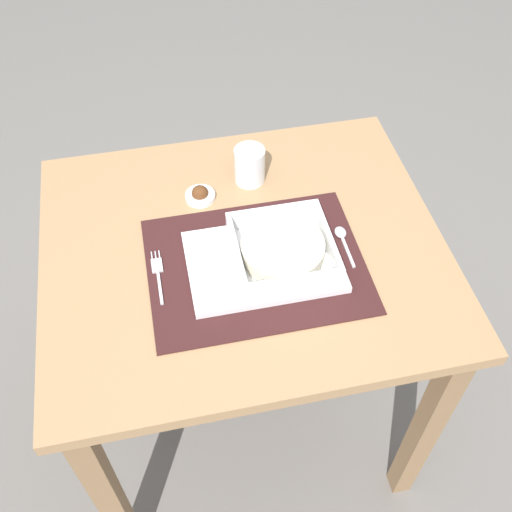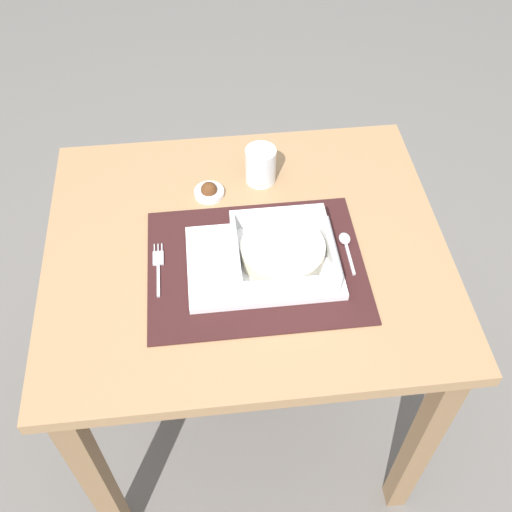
{
  "view_description": "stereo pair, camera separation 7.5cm",
  "coord_description": "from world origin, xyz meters",
  "px_view_note": "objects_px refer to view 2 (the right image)",
  "views": [
    {
      "loc": [
        -0.14,
        -0.81,
        1.7
      ],
      "look_at": [
        0.01,
        -0.06,
        0.78
      ],
      "focal_mm": 42.24,
      "sensor_mm": 36.0,
      "label": 1
    },
    {
      "loc": [
        -0.07,
        -0.83,
        1.7
      ],
      "look_at": [
        0.01,
        -0.06,
        0.78
      ],
      "focal_mm": 42.24,
      "sensor_mm": 36.0,
      "label": 2
    }
  ],
  "objects_px": {
    "butter_knife": "(334,259)",
    "bread_knife": "(321,258)",
    "dining_table": "(247,280)",
    "spoon": "(346,243)",
    "drinking_glass": "(261,167)",
    "fork": "(158,265)",
    "porridge_bowl": "(283,253)",
    "condiment_saucer": "(209,191)"
  },
  "relations": [
    {
      "from": "fork",
      "to": "porridge_bowl",
      "type": "bearing_deg",
      "value": -5.93
    },
    {
      "from": "butter_knife",
      "to": "spoon",
      "type": "bearing_deg",
      "value": 49.78
    },
    {
      "from": "dining_table",
      "to": "spoon",
      "type": "height_order",
      "value": "spoon"
    },
    {
      "from": "butter_knife",
      "to": "bread_knife",
      "type": "distance_m",
      "value": 0.03
    },
    {
      "from": "dining_table",
      "to": "condiment_saucer",
      "type": "xyz_separation_m",
      "value": [
        -0.07,
        0.16,
        0.13
      ]
    },
    {
      "from": "spoon",
      "to": "condiment_saucer",
      "type": "distance_m",
      "value": 0.33
    },
    {
      "from": "dining_table",
      "to": "spoon",
      "type": "bearing_deg",
      "value": -6.73
    },
    {
      "from": "porridge_bowl",
      "to": "drinking_glass",
      "type": "xyz_separation_m",
      "value": [
        -0.01,
        0.26,
        -0.0
      ]
    },
    {
      "from": "spoon",
      "to": "bread_knife",
      "type": "xyz_separation_m",
      "value": [
        -0.06,
        -0.03,
        -0.0
      ]
    },
    {
      "from": "spoon",
      "to": "drinking_glass",
      "type": "height_order",
      "value": "drinking_glass"
    },
    {
      "from": "butter_knife",
      "to": "bread_knife",
      "type": "xyz_separation_m",
      "value": [
        -0.03,
        0.01,
        -0.0
      ]
    },
    {
      "from": "dining_table",
      "to": "drinking_glass",
      "type": "relative_size",
      "value": 9.69
    },
    {
      "from": "dining_table",
      "to": "condiment_saucer",
      "type": "height_order",
      "value": "condiment_saucer"
    },
    {
      "from": "porridge_bowl",
      "to": "drinking_glass",
      "type": "bearing_deg",
      "value": 92.98
    },
    {
      "from": "bread_knife",
      "to": "fork",
      "type": "bearing_deg",
      "value": 178.73
    },
    {
      "from": "spoon",
      "to": "butter_knife",
      "type": "distance_m",
      "value": 0.05
    },
    {
      "from": "spoon",
      "to": "condiment_saucer",
      "type": "height_order",
      "value": "condiment_saucer"
    },
    {
      "from": "fork",
      "to": "butter_knife",
      "type": "height_order",
      "value": "butter_knife"
    },
    {
      "from": "spoon",
      "to": "bread_knife",
      "type": "bearing_deg",
      "value": -150.94
    },
    {
      "from": "fork",
      "to": "bread_knife",
      "type": "distance_m",
      "value": 0.33
    },
    {
      "from": "fork",
      "to": "butter_knife",
      "type": "distance_m",
      "value": 0.36
    },
    {
      "from": "dining_table",
      "to": "spoon",
      "type": "relative_size",
      "value": 7.54
    },
    {
      "from": "porridge_bowl",
      "to": "spoon",
      "type": "height_order",
      "value": "porridge_bowl"
    },
    {
      "from": "butter_knife",
      "to": "drinking_glass",
      "type": "xyz_separation_m",
      "value": [
        -0.12,
        0.26,
        0.03
      ]
    },
    {
      "from": "fork",
      "to": "butter_knife",
      "type": "bearing_deg",
      "value": -3.92
    },
    {
      "from": "porridge_bowl",
      "to": "dining_table",
      "type": "bearing_deg",
      "value": 135.33
    },
    {
      "from": "porridge_bowl",
      "to": "spoon",
      "type": "bearing_deg",
      "value": 16.74
    },
    {
      "from": "porridge_bowl",
      "to": "bread_knife",
      "type": "distance_m",
      "value": 0.09
    },
    {
      "from": "dining_table",
      "to": "bread_knife",
      "type": "relative_size",
      "value": 5.95
    },
    {
      "from": "fork",
      "to": "bread_knife",
      "type": "bearing_deg",
      "value": -3.09
    },
    {
      "from": "spoon",
      "to": "condiment_saucer",
      "type": "relative_size",
      "value": 1.65
    },
    {
      "from": "dining_table",
      "to": "fork",
      "type": "height_order",
      "value": "fork"
    },
    {
      "from": "bread_knife",
      "to": "condiment_saucer",
      "type": "relative_size",
      "value": 2.1
    },
    {
      "from": "dining_table",
      "to": "spoon",
      "type": "distance_m",
      "value": 0.25
    },
    {
      "from": "drinking_glass",
      "to": "condiment_saucer",
      "type": "bearing_deg",
      "value": -162.87
    },
    {
      "from": "condiment_saucer",
      "to": "spoon",
      "type": "bearing_deg",
      "value": -33.68
    },
    {
      "from": "spoon",
      "to": "condiment_saucer",
      "type": "xyz_separation_m",
      "value": [
        -0.27,
        0.18,
        0.0
      ]
    },
    {
      "from": "butter_knife",
      "to": "condiment_saucer",
      "type": "distance_m",
      "value": 0.33
    },
    {
      "from": "dining_table",
      "to": "porridge_bowl",
      "type": "xyz_separation_m",
      "value": [
        0.07,
        -0.07,
        0.16
      ]
    },
    {
      "from": "drinking_glass",
      "to": "fork",
      "type": "bearing_deg",
      "value": -135.09
    },
    {
      "from": "fork",
      "to": "butter_knife",
      "type": "relative_size",
      "value": 1.03
    },
    {
      "from": "spoon",
      "to": "butter_knife",
      "type": "bearing_deg",
      "value": -129.34
    }
  ]
}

